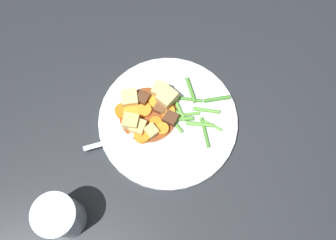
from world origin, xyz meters
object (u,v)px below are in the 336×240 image
Objects in this scene: meat_chunk_2 at (171,119)px; fork at (129,137)px; carrot_slice_2 at (142,135)px; carrot_slice_7 at (123,111)px; water_glass at (60,217)px; carrot_slice_4 at (163,129)px; potato_chunk_2 at (130,98)px; potato_chunk_5 at (138,127)px; carrot_slice_0 at (132,112)px; potato_chunk_4 at (165,98)px; carrot_slice_5 at (157,101)px; potato_chunk_0 at (151,131)px; potato_chunk_3 at (160,90)px; meat_chunk_1 at (160,109)px; meat_chunk_0 at (143,99)px; carrot_slice_6 at (167,111)px; carrot_slice_3 at (156,123)px; dinner_plate at (168,121)px; potato_chunk_1 at (131,122)px; carrot_slice_1 at (144,110)px.

meat_chunk_2 is 0.09m from fork.
meat_chunk_2 is (-0.06, -0.03, 0.00)m from carrot_slice_2.
water_glass is at bearing 61.89° from carrot_slice_7.
carrot_slice_4 is 0.96× the size of meat_chunk_2.
potato_chunk_2 is 1.12× the size of potato_chunk_5.
carrot_slice_4 is 0.15× the size of fork.
carrot_slice_0 is 0.95× the size of potato_chunk_4.
potato_chunk_2 is at bearing -4.66° from carrot_slice_5.
fork is at bearing 7.61° from potato_chunk_0.
meat_chunk_1 is at bearing 87.06° from potato_chunk_3.
water_glass reaches higher than meat_chunk_0.
carrot_slice_6 is 1.26× the size of meat_chunk_0.
fork is at bearing 19.19° from meat_chunk_2.
carrot_slice_3 is at bearing 65.51° from potato_chunk_4.
potato_chunk_2 reaches higher than carrot_slice_6.
dinner_plate is at bearing 95.76° from carrot_slice_6.
carrot_slice_4 reaches higher than carrot_slice_3.
carrot_slice_0 is at bearing -122.51° from water_glass.
carrot_slice_3 reaches higher than fork.
carrot_slice_6 reaches higher than carrot_slice_5.
carrot_slice_6 reaches higher than carrot_slice_3.
potato_chunk_4 is 0.04m from meat_chunk_2.
potato_chunk_3 reaches higher than carrot_slice_5.
potato_chunk_0 is at bearing 153.85° from potato_chunk_1.
potato_chunk_4 is 0.05m from meat_chunk_0.
carrot_slice_1 is 0.33× the size of water_glass.
carrot_slice_4 is 0.04m from carrot_slice_6.
carrot_slice_4 is 0.05m from potato_chunk_5.
carrot_slice_1 reaches higher than carrot_slice_3.
meat_chunk_1 reaches higher than carrot_slice_7.
water_glass is at bearing 51.30° from carrot_slice_5.
carrot_slice_3 is 0.72× the size of potato_chunk_4.
carrot_slice_7 is at bearing -54.62° from carrot_slice_2.
carrot_slice_4 is 1.06× the size of potato_chunk_0.
carrot_slice_7 is 1.24× the size of meat_chunk_2.
carrot_slice_3 is 0.83× the size of potato_chunk_3.
fork is at bearing 9.29° from carrot_slice_4.
carrot_slice_2 is 0.07m from carrot_slice_6.
meat_chunk_2 is at bearing 107.14° from potato_chunk_3.
potato_chunk_2 reaches higher than carrot_slice_0.
meat_chunk_1 is (-0.06, -0.00, 0.00)m from carrot_slice_0.
potato_chunk_3 is (-0.04, -0.04, 0.01)m from carrot_slice_1.
dinner_plate is 0.05m from potato_chunk_4.
potato_chunk_0 reaches higher than fork.
water_glass is (0.18, 0.23, 0.03)m from carrot_slice_5.
carrot_slice_2 is at bearing -134.20° from water_glass.
carrot_slice_4 is at bearing 47.12° from meat_chunk_2.
potato_chunk_1 is 1.18× the size of meat_chunk_2.
carrot_slice_3 is 0.03m from carrot_slice_6.
carrot_slice_6 is (-0.02, 0.03, 0.00)m from carrot_slice_5.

